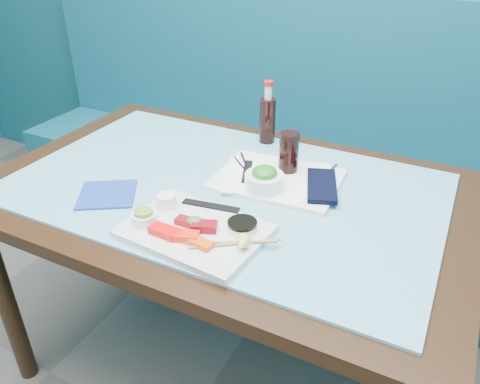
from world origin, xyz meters
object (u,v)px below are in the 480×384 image
at_px(serving_tray, 277,180).
at_px(cola_glass, 289,152).
at_px(booth_bench, 310,178).
at_px(blue_napkin, 107,194).
at_px(cola_bottle_body, 267,121).
at_px(dining_table, 224,211).
at_px(sashimi_plate, 195,231).
at_px(seaweed_bowl, 264,181).

xyz_separation_m(serving_tray, cola_glass, (0.01, 0.05, 0.07)).
bearing_deg(cola_glass, booth_bench, 101.53).
relative_size(serving_tray, blue_napkin, 2.32).
relative_size(serving_tray, cola_glass, 2.92).
bearing_deg(cola_bottle_body, cola_glass, -51.31).
bearing_deg(serving_tray, dining_table, -149.39).
height_order(sashimi_plate, blue_napkin, sashimi_plate).
bearing_deg(dining_table, booth_bench, 90.00).
bearing_deg(dining_table, seaweed_bowl, 6.62).
relative_size(booth_bench, cola_glass, 24.66).
bearing_deg(cola_bottle_body, sashimi_plate, -83.34).
bearing_deg(seaweed_bowl, booth_bench, 98.40).
distance_m(sashimi_plate, serving_tray, 0.35).
distance_m(serving_tray, seaweed_bowl, 0.08).
bearing_deg(dining_table, cola_bottle_body, 92.33).
height_order(cola_bottle_body, blue_napkin, cola_bottle_body).
bearing_deg(seaweed_bowl, sashimi_plate, -104.29).
distance_m(cola_glass, blue_napkin, 0.54).
height_order(booth_bench, blue_napkin, booth_bench).
xyz_separation_m(seaweed_bowl, blue_napkin, (-0.39, -0.22, -0.03)).
distance_m(booth_bench, serving_tray, 0.86).
distance_m(cola_bottle_body, blue_napkin, 0.60).
distance_m(dining_table, serving_tray, 0.19).
relative_size(seaweed_bowl, cola_bottle_body, 0.72).
relative_size(booth_bench, blue_napkin, 19.62).
xyz_separation_m(dining_table, blue_napkin, (-0.26, -0.20, 0.09)).
relative_size(seaweed_bowl, cola_glass, 0.91).
bearing_deg(booth_bench, cola_glass, -78.47).
height_order(booth_bench, cola_bottle_body, booth_bench).
xyz_separation_m(sashimi_plate, seaweed_bowl, (0.07, 0.26, 0.03)).
bearing_deg(sashimi_plate, blue_napkin, 176.35).
bearing_deg(cola_glass, seaweed_bowl, -98.75).
distance_m(booth_bench, cola_bottle_body, 0.68).
height_order(dining_table, sashimi_plate, sashimi_plate).
relative_size(sashimi_plate, seaweed_bowl, 3.06).
bearing_deg(booth_bench, dining_table, -90.00).
distance_m(serving_tray, cola_glass, 0.09).
relative_size(booth_bench, cola_bottle_body, 19.51).
height_order(seaweed_bowl, blue_napkin, seaweed_bowl).
xyz_separation_m(serving_tray, cola_bottle_body, (-0.15, 0.25, 0.07)).
bearing_deg(booth_bench, blue_napkin, -104.24).
xyz_separation_m(serving_tray, blue_napkin, (-0.40, -0.29, -0.00)).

